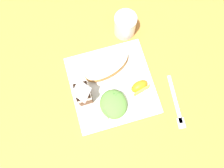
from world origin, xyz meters
The scene contains 8 objects.
ground centered at (0.00, 0.00, 0.00)m, with size 3.00×3.00×0.00m, color #C67A33.
white_plate centered at (0.00, 0.00, 0.01)m, with size 0.28×0.28×0.02m, color white.
cheesy_pizza_bread centered at (0.06, 0.00, 0.03)m, with size 0.13×0.19×0.04m.
green_salad_pile centered at (-0.07, 0.01, 0.04)m, with size 0.10×0.09×0.04m.
milk_carton centered at (-0.02, 0.10, 0.08)m, with size 0.06×0.04×0.11m.
orange_wedge_front centered at (-0.04, -0.09, 0.04)m, with size 0.05×0.07×0.04m.
metal_fork centered at (-0.13, -0.19, 0.00)m, with size 0.19×0.04×0.01m.
drinking_clear_cup centered at (0.19, -0.10, 0.05)m, with size 0.08×0.08×0.09m, color silver.
Camera 1 is at (-0.18, 0.05, 0.75)m, focal length 35.01 mm.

